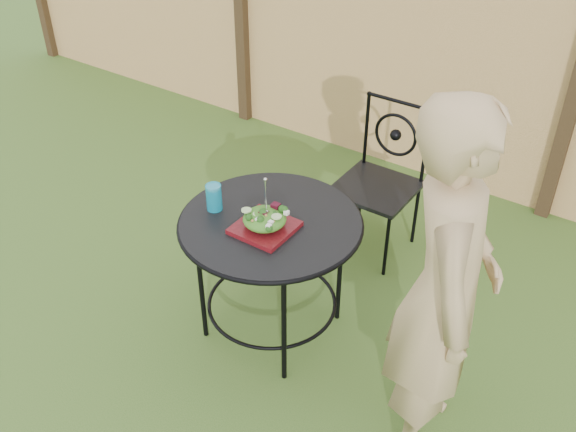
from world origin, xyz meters
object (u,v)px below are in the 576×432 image
object	(u,v)px
patio_table	(271,243)
diner	(444,293)
salad_plate	(265,228)
patio_chair	(381,176)

from	to	relation	value
patio_table	diner	bearing A→B (deg)	-8.97
patio_table	salad_plate	bearing A→B (deg)	-73.96
patio_table	salad_plate	size ratio (longest dim) A/B	3.42
patio_chair	diner	world-z (taller)	diner
patio_table	patio_chair	xyz separation A→B (m)	(0.10, 1.00, -0.08)
patio_table	patio_chair	distance (m)	1.01
patio_chair	salad_plate	world-z (taller)	patio_chair
patio_chair	salad_plate	size ratio (longest dim) A/B	3.52
patio_table	diner	size ratio (longest dim) A/B	0.54
diner	salad_plate	xyz separation A→B (m)	(-0.94, 0.08, -0.12)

